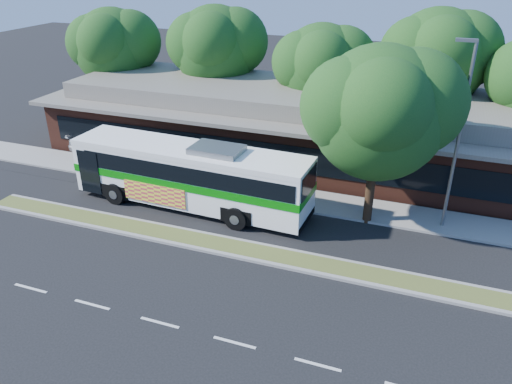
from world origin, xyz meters
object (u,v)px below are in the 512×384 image
sedan (100,146)px  sidewalk_tree (390,110)px  lamp_post (459,134)px  transit_bus (191,172)px

sedan → sidewalk_tree: sidewalk_tree is taller
lamp_post → sedan: lamp_post is taller
transit_bus → sidewalk_tree: (9.48, 1.66, 3.83)m
lamp_post → sidewalk_tree: bearing=-170.0°
lamp_post → transit_bus: 13.10m
sedan → sidewalk_tree: 19.39m
lamp_post → transit_bus: bearing=-170.1°
lamp_post → transit_bus: (-12.59, -2.20, -2.89)m
transit_bus → lamp_post: bearing=12.2°
transit_bus → sedan: bearing=156.4°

